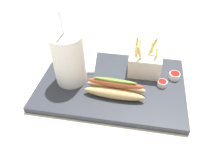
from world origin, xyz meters
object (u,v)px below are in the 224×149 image
at_px(hot_dog_1, 115,89).
at_px(napkin_stack, 81,60).
at_px(soda_cup, 69,59).
at_px(fries_basket, 145,63).
at_px(ketchup_cup_2, 162,83).
at_px(ketchup_cup_1, 175,76).

xyz_separation_m(hot_dog_1, napkin_stack, (0.15, -0.15, -0.02)).
xyz_separation_m(soda_cup, fries_basket, (-0.23, -0.08, -0.05)).
distance_m(hot_dog_1, ketchup_cup_2, 0.16).
relative_size(fries_basket, ketchup_cup_1, 3.57).
height_order(fries_basket, ketchup_cup_1, fries_basket).
bearing_deg(ketchup_cup_1, fries_basket, -10.59).
distance_m(soda_cup, ketchup_cup_2, 0.31).
distance_m(fries_basket, ketchup_cup_2, 0.09).
bearing_deg(ketchup_cup_2, ketchup_cup_1, -133.35).
bearing_deg(soda_cup, ketchup_cup_1, -169.55).
height_order(soda_cup, napkin_stack, soda_cup).
relative_size(hot_dog_1, napkin_stack, 1.36).
bearing_deg(ketchup_cup_2, soda_cup, 3.74).
bearing_deg(napkin_stack, hot_dog_1, 135.76).
bearing_deg(soda_cup, hot_dog_1, 163.68).
xyz_separation_m(soda_cup, napkin_stack, (-0.00, -0.10, -0.08)).
xyz_separation_m(hot_dog_1, ketchup_cup_1, (-0.18, -0.11, -0.01)).
height_order(hot_dog_1, ketchup_cup_2, hot_dog_1).
distance_m(fries_basket, ketchup_cup_1, 0.11).
relative_size(fries_basket, ketchup_cup_2, 4.18).
bearing_deg(hot_dog_1, fries_basket, -123.20).
height_order(ketchup_cup_1, napkin_stack, ketchup_cup_1).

